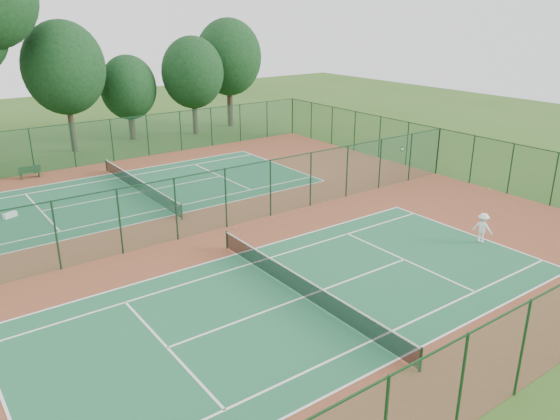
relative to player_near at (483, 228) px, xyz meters
name	(u,v)px	position (x,y,z in m)	size (l,w,h in m)	color
ground	(203,233)	(-11.38, 9.93, -0.84)	(120.00, 120.00, 0.00)	#30551A
red_pad	(203,233)	(-11.38, 9.93, -0.83)	(40.00, 36.00, 0.01)	brown
court_near	(304,297)	(-11.38, 0.93, -0.82)	(23.77, 10.97, 0.01)	#1E613C
court_far	(140,192)	(-11.38, 18.93, -0.82)	(23.77, 10.97, 0.01)	#1D5E3C
fence_north	(93,143)	(-11.38, 27.93, 0.92)	(40.00, 0.09, 3.50)	#17452D
fence_south	(493,366)	(-11.38, -8.07, 0.92)	(40.00, 0.09, 3.50)	#1A4E2F
fence_east	(438,151)	(8.62, 9.93, 0.92)	(0.09, 36.00, 3.50)	#174629
fence_divider	(202,203)	(-11.38, 9.93, 0.92)	(40.00, 0.09, 3.50)	#184A2F
tennis_net_near	(304,286)	(-11.38, 0.93, -0.29)	(0.10, 12.90, 0.97)	#14371A
tennis_net_far	(139,185)	(-11.38, 18.93, -0.29)	(0.10, 12.90, 0.97)	#14391E
player_near	(483,228)	(0.00, 0.00, 0.00)	(1.06, 0.61, 1.64)	white
bench	(30,172)	(-16.58, 26.86, -0.34)	(1.56, 0.57, 0.95)	#13361B
kit_bag	(10,215)	(-19.56, 18.90, -0.68)	(0.81, 0.31, 0.31)	white
stray_ball_a	(274,217)	(-6.84, 9.51, -0.80)	(0.06, 0.06, 0.06)	#CBEF37
stray_ball_b	(325,208)	(-3.30, 8.98, -0.79)	(0.07, 0.07, 0.07)	#B2CA2F
stray_ball_c	(235,228)	(-9.56, 9.47, -0.80)	(0.07, 0.07, 0.07)	yellow
evergreen_row	(78,148)	(-10.88, 34.18, -0.84)	(39.00, 5.00, 12.00)	black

